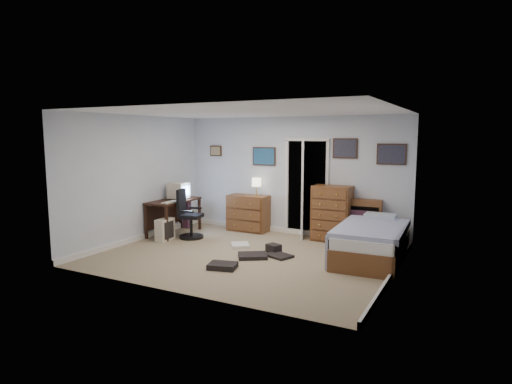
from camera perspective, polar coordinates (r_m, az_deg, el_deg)
floor at (r=7.61m, az=-1.22°, el=-8.57°), size 5.00×4.00×0.02m
computer_desk at (r=9.36m, az=-11.34°, el=-2.03°), size 0.64×1.31×0.74m
crt_monitor at (r=9.36m, az=-10.28°, el=0.19°), size 0.40×0.37×0.36m
keyboard at (r=8.89m, az=-11.42°, el=-1.33°), size 0.16×0.40×0.02m
pc_tower at (r=8.83m, az=-12.04°, el=-4.93°), size 0.22×0.42×0.44m
office_chair at (r=8.91m, az=-8.99°, el=-3.61°), size 0.59×0.59×1.01m
media_stack at (r=9.90m, az=-9.19°, el=-2.72°), size 0.14×0.14×0.71m
low_dresser at (r=9.47m, az=-1.01°, el=-2.82°), size 0.91×0.47×0.80m
table_lamp at (r=9.28m, az=0.07°, el=1.23°), size 0.21×0.21×0.39m
doorway at (r=9.31m, az=7.39°, el=0.69°), size 0.96×1.12×2.05m
tall_dresser at (r=8.68m, az=10.09°, el=-2.83°), size 0.76×0.45×1.11m
headboard_bookcase at (r=8.68m, az=13.25°, el=-3.57°), size 0.98×0.30×0.87m
bed at (r=7.59m, az=15.14°, el=-6.37°), size 1.16×2.06×0.66m
wall_posters at (r=8.90m, az=8.16°, el=5.18°), size 4.38×0.04×0.60m
floor_clutter at (r=7.49m, az=-0.79°, el=-8.44°), size 1.46×1.78×0.15m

